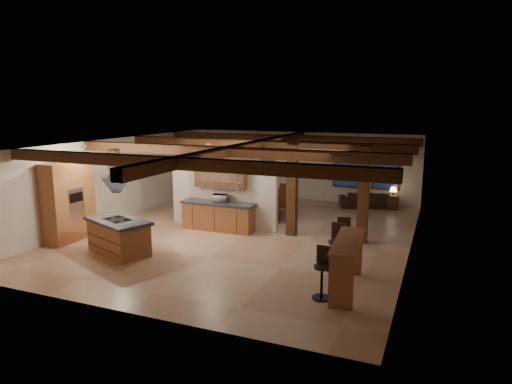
% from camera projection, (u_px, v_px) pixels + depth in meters
% --- Properties ---
extents(ground, '(12.00, 12.00, 0.00)m').
position_uv_depth(ground, '(245.00, 234.00, 14.56)').
color(ground, tan).
rests_on(ground, ground).
extents(room_walls, '(12.00, 12.00, 12.00)m').
position_uv_depth(room_walls, '(245.00, 179.00, 14.22)').
color(room_walls, beige).
rests_on(room_walls, ground).
extents(ceiling_beams, '(10.00, 12.00, 0.28)m').
position_uv_depth(ceiling_beams, '(244.00, 148.00, 14.03)').
color(ceiling_beams, '#391C0E').
rests_on(ceiling_beams, room_walls).
extents(timber_posts, '(2.50, 0.30, 2.90)m').
position_uv_depth(timber_posts, '(327.00, 182.00, 13.74)').
color(timber_posts, '#391C0E').
rests_on(timber_posts, ground).
extents(partition_wall, '(3.80, 0.18, 2.20)m').
position_uv_depth(partition_wall, '(223.00, 195.00, 15.18)').
color(partition_wall, beige).
rests_on(partition_wall, ground).
extents(pantry_cabinet, '(0.67, 1.60, 2.40)m').
position_uv_depth(pantry_cabinet, '(68.00, 201.00, 13.72)').
color(pantry_cabinet, brown).
rests_on(pantry_cabinet, ground).
extents(back_counter, '(2.50, 0.66, 0.94)m').
position_uv_depth(back_counter, '(218.00, 216.00, 14.94)').
color(back_counter, brown).
rests_on(back_counter, ground).
extents(upper_display_cabinet, '(1.80, 0.36, 0.95)m').
position_uv_depth(upper_display_cabinet, '(220.00, 174.00, 14.86)').
color(upper_display_cabinet, brown).
rests_on(upper_display_cabinet, partition_wall).
extents(range_hood, '(1.10, 1.10, 1.40)m').
position_uv_depth(range_hood, '(116.00, 190.00, 12.36)').
color(range_hood, silver).
rests_on(range_hood, room_walls).
extents(back_windows, '(2.70, 0.07, 1.70)m').
position_uv_depth(back_windows, '(366.00, 168.00, 18.61)').
color(back_windows, '#391C0E').
rests_on(back_windows, room_walls).
extents(framed_art, '(0.65, 0.05, 0.85)m').
position_uv_depth(framed_art, '(268.00, 159.00, 20.18)').
color(framed_art, '#391C0E').
rests_on(framed_art, room_walls).
extents(recessed_cans, '(3.16, 2.46, 0.03)m').
position_uv_depth(recessed_cans, '(138.00, 147.00, 13.20)').
color(recessed_cans, silver).
rests_on(recessed_cans, room_walls).
extents(kitchen_island, '(2.23, 1.72, 0.98)m').
position_uv_depth(kitchen_island, '(119.00, 236.00, 12.61)').
color(kitchen_island, brown).
rests_on(kitchen_island, ground).
extents(dining_table, '(1.97, 1.59, 0.61)m').
position_uv_depth(dining_table, '(266.00, 209.00, 16.70)').
color(dining_table, '#371D0D').
rests_on(dining_table, ground).
extents(sofa, '(2.26, 1.50, 0.61)m').
position_uv_depth(sofa, '(366.00, 200.00, 18.29)').
color(sofa, black).
rests_on(sofa, ground).
extents(microwave, '(0.50, 0.37, 0.25)m').
position_uv_depth(microwave, '(220.00, 198.00, 14.81)').
color(microwave, silver).
rests_on(microwave, back_counter).
extents(bar_counter, '(0.73, 2.25, 1.16)m').
position_uv_depth(bar_counter, '(347.00, 256.00, 10.06)').
color(bar_counter, brown).
rests_on(bar_counter, ground).
extents(side_table, '(0.51, 0.51, 0.55)m').
position_uv_depth(side_table, '(393.00, 202.00, 17.98)').
color(side_table, '#391C0E').
rests_on(side_table, ground).
extents(table_lamp, '(0.27, 0.27, 0.32)m').
position_uv_depth(table_lamp, '(394.00, 189.00, 17.88)').
color(table_lamp, black).
rests_on(table_lamp, side_table).
extents(bar_stool_a, '(0.39, 0.39, 1.13)m').
position_uv_depth(bar_stool_a, '(322.00, 272.00, 9.67)').
color(bar_stool_a, black).
rests_on(bar_stool_a, ground).
extents(bar_stool_b, '(0.42, 0.43, 1.21)m').
position_uv_depth(bar_stool_b, '(336.00, 247.00, 11.22)').
color(bar_stool_b, black).
rests_on(bar_stool_b, ground).
extents(bar_stool_c, '(0.41, 0.43, 1.16)m').
position_uv_depth(bar_stool_c, '(343.00, 240.00, 11.92)').
color(bar_stool_c, black).
rests_on(bar_stool_c, ground).
extents(dining_chairs, '(2.23, 2.23, 1.17)m').
position_uv_depth(dining_chairs, '(266.00, 201.00, 16.64)').
color(dining_chairs, '#391C0E').
rests_on(dining_chairs, ground).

